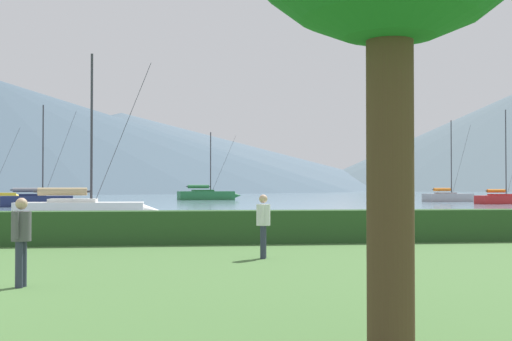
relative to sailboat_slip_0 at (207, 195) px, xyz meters
name	(u,v)px	position (x,y,z in m)	size (l,w,h in m)	color
harbor_water	(132,196)	(-12.09, 50.16, -0.72)	(320.00, 246.00, 0.00)	slate
sailboat_slip_0	(207,195)	(0.00, 0.00, 0.00)	(8.96, 3.72, 9.35)	#236B38
sailboat_slip_1	(503,199)	(29.84, -26.72, -0.15)	(6.77, 3.04, 10.05)	red
sailboat_slip_4	(82,210)	(-10.27, -60.67, -0.09)	(7.58, 2.27, 8.86)	white
sailboat_slip_5	(38,200)	(-17.43, -31.16, -0.11)	(7.48, 3.42, 9.38)	navy
sailboat_slip_7	(449,197)	(28.74, -14.68, -0.12)	(7.23, 3.41, 10.01)	#9E9EA3
person_seated_viewer	(21,234)	(-8.71, -85.59, 0.25)	(0.36, 0.56, 1.65)	#2D3347
person_standing_walker	(263,221)	(-3.54, -80.91, 0.25)	(0.36, 0.55, 1.65)	#2D3347
distant_hill_east_ridge	(121,151)	(-27.49, 288.48, 19.75)	(312.18, 312.18, 40.93)	#4C6070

